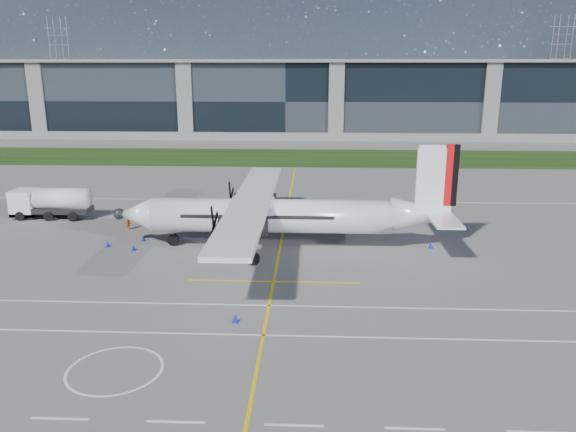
# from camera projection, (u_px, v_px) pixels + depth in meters

# --- Properties ---
(ground) EXTENTS (400.00, 400.00, 0.00)m
(ground) POSITION_uv_depth(u_px,v_px,m) (275.00, 166.00, 83.43)
(ground) COLOR #625F5D
(ground) RESTS_ON ground
(grass_strip) EXTENTS (400.00, 18.00, 0.04)m
(grass_strip) POSITION_uv_depth(u_px,v_px,m) (279.00, 157.00, 91.14)
(grass_strip) COLOR black
(grass_strip) RESTS_ON ground
(terminal_building) EXTENTS (120.00, 20.00, 15.00)m
(terminal_building) POSITION_uv_depth(u_px,v_px,m) (288.00, 99.00, 120.05)
(terminal_building) COLOR black
(terminal_building) RESTS_ON ground
(tree_line) EXTENTS (400.00, 6.00, 6.00)m
(tree_line) POSITION_uv_depth(u_px,v_px,m) (296.00, 102.00, 179.09)
(tree_line) COLOR black
(tree_line) RESTS_ON ground
(pylon_west) EXTENTS (9.00, 4.60, 30.00)m
(pylon_west) POSITION_uv_depth(u_px,v_px,m) (61.00, 63.00, 189.14)
(pylon_west) COLOR gray
(pylon_west) RESTS_ON ground
(pylon_east) EXTENTS (9.00, 4.60, 30.00)m
(pylon_east) POSITION_uv_depth(u_px,v_px,m) (559.00, 63.00, 181.84)
(pylon_east) COLOR gray
(pylon_east) RESTS_ON ground
(yellow_taxiway_centerline) EXTENTS (0.20, 70.00, 0.01)m
(yellow_taxiway_centerline) POSITION_uv_depth(u_px,v_px,m) (285.00, 220.00, 54.36)
(yellow_taxiway_centerline) COLOR yellow
(yellow_taxiway_centerline) RESTS_ON ground
(white_lane_line) EXTENTS (90.00, 0.15, 0.01)m
(white_lane_line) POSITION_uv_depth(u_px,v_px,m) (210.00, 334.00, 31.35)
(white_lane_line) COLOR white
(white_lane_line) RESTS_ON ground
(turboprop_aircraft) EXTENTS (27.60, 28.62, 8.59)m
(turboprop_aircraft) POSITION_uv_depth(u_px,v_px,m) (283.00, 196.00, 45.23)
(turboprop_aircraft) COLOR white
(turboprop_aircraft) RESTS_ON ground
(fuel_tanker_truck) EXTENTS (7.96, 2.59, 2.98)m
(fuel_tanker_truck) POSITION_uv_depth(u_px,v_px,m) (46.00, 203.00, 54.83)
(fuel_tanker_truck) COLOR silver
(fuel_tanker_truck) RESTS_ON ground
(baggage_tug) EXTENTS (2.59, 1.55, 1.55)m
(baggage_tug) POSITION_uv_depth(u_px,v_px,m) (167.00, 216.00, 52.99)
(baggage_tug) COLOR white
(baggage_tug) RESTS_ON ground
(ground_crew_person) EXTENTS (0.64, 0.84, 1.92)m
(ground_crew_person) POSITION_uv_depth(u_px,v_px,m) (128.00, 219.00, 51.04)
(ground_crew_person) COLOR #F25907
(ground_crew_person) RESTS_ON ground
(safety_cone_tail) EXTENTS (0.36, 0.36, 0.50)m
(safety_cone_tail) POSITION_uv_depth(u_px,v_px,m) (431.00, 245.00, 46.06)
(safety_cone_tail) COLOR #0C14CC
(safety_cone_tail) RESTS_ON ground
(safety_cone_stbdwing) EXTENTS (0.36, 0.36, 0.50)m
(safety_cone_stbdwing) POSITION_uv_depth(u_px,v_px,m) (269.00, 202.00, 60.50)
(safety_cone_stbdwing) COLOR #0C14CC
(safety_cone_stbdwing) RESTS_ON ground
(safety_cone_portwing) EXTENTS (0.36, 0.36, 0.50)m
(safety_cone_portwing) POSITION_uv_depth(u_px,v_px,m) (235.00, 318.00, 32.76)
(safety_cone_portwing) COLOR #0C14CC
(safety_cone_portwing) RESTS_ON ground
(safety_cone_nose_port) EXTENTS (0.36, 0.36, 0.50)m
(safety_cone_nose_port) POSITION_uv_depth(u_px,v_px,m) (134.00, 247.00, 45.46)
(safety_cone_nose_port) COLOR #0C14CC
(safety_cone_nose_port) RESTS_ON ground
(safety_cone_nose_stbd) EXTENTS (0.36, 0.36, 0.50)m
(safety_cone_nose_stbd) POSITION_uv_depth(u_px,v_px,m) (143.00, 238.00, 47.91)
(safety_cone_nose_stbd) COLOR #0C14CC
(safety_cone_nose_stbd) RESTS_ON ground
(safety_cone_fwd) EXTENTS (0.36, 0.36, 0.50)m
(safety_cone_fwd) POSITION_uv_depth(u_px,v_px,m) (107.00, 244.00, 46.37)
(safety_cone_fwd) COLOR #0C14CC
(safety_cone_fwd) RESTS_ON ground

